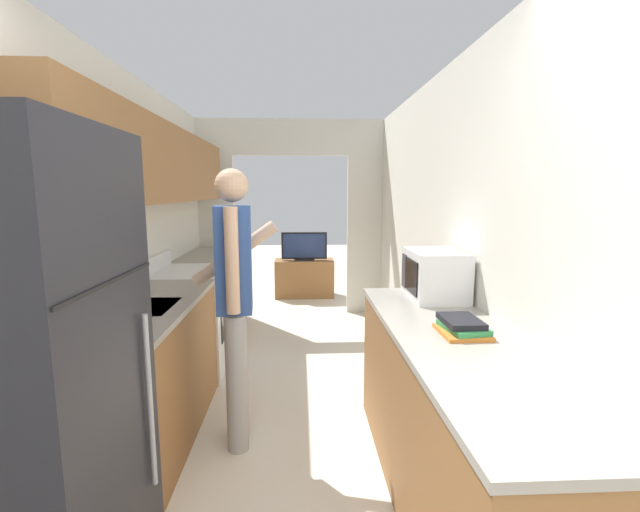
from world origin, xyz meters
TOP-DOWN VIEW (x-y plane):
  - wall_left at (-1.14, 2.19)m, footprint 0.38×7.16m
  - wall_right at (1.21, 1.78)m, footprint 0.06×7.16m
  - wall_far_with_doorway at (0.00, 4.79)m, footprint 2.76×0.06m
  - counter_left at (-0.88, 2.77)m, footprint 0.62×3.59m
  - counter_right at (0.88, 1.20)m, footprint 0.62×2.09m
  - refrigerator at (-0.85, 0.66)m, footprint 0.69×0.72m
  - range_oven at (-0.87, 3.01)m, footprint 0.66×0.78m
  - person at (-0.29, 1.82)m, footprint 0.56×0.40m
  - microwave at (0.99, 1.94)m, footprint 0.34×0.45m
  - book_stack at (0.91, 1.24)m, footprint 0.22×0.27m
  - tv_cabinet at (0.17, 5.69)m, footprint 0.89×0.42m
  - television at (0.17, 5.64)m, footprint 0.69×0.16m

SIDE VIEW (x-z plane):
  - tv_cabinet at x=0.17m, z-range 0.00..0.57m
  - counter_right at x=0.88m, z-range 0.00..0.91m
  - counter_left at x=-0.88m, z-range 0.00..0.91m
  - range_oven at x=-0.87m, z-range -0.06..0.98m
  - television at x=0.17m, z-range 0.56..0.99m
  - refrigerator at x=-0.85m, z-range 0.00..1.82m
  - person at x=-0.29m, z-range 0.07..1.81m
  - book_stack at x=0.91m, z-range 0.91..0.98m
  - microwave at x=0.99m, z-range 0.91..1.22m
  - wall_right at x=1.21m, z-range 0.00..2.50m
  - wall_far_with_doorway at x=0.00m, z-range 0.17..2.67m
  - wall_left at x=-1.14m, z-range 0.22..2.72m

